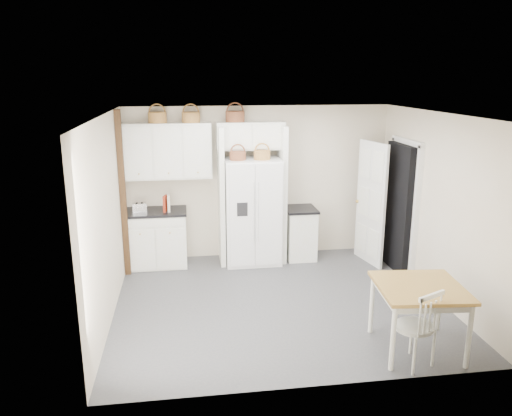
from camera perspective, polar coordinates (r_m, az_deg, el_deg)
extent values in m
plane|color=#3C3D42|center=(7.15, 2.60, -10.64)|extent=(4.50, 4.50, 0.00)
plane|color=white|center=(6.47, 2.87, 10.62)|extent=(4.50, 4.50, 0.00)
plane|color=beige|center=(8.61, 0.22, 2.96)|extent=(4.50, 0.00, 4.50)
plane|color=beige|center=(6.66, -16.67, -1.26)|extent=(0.00, 4.00, 4.00)
plane|color=beige|center=(7.44, 20.00, 0.14)|extent=(0.00, 4.00, 4.00)
cube|color=white|center=(8.35, -0.45, -0.35)|extent=(0.91, 0.74, 1.77)
cube|color=white|center=(8.47, -11.28, -3.49)|extent=(0.97, 0.62, 0.90)
cube|color=white|center=(8.68, 5.05, -2.98)|extent=(0.48, 0.58, 0.85)
cube|color=olive|center=(6.14, 17.96, -11.83)|extent=(1.03, 1.03, 0.79)
cube|color=white|center=(5.80, 17.65, -12.80)|extent=(0.57, 0.55, 0.91)
cube|color=black|center=(8.33, -11.44, -0.41)|extent=(1.02, 0.66, 0.04)
cube|color=black|center=(8.55, 5.12, -0.13)|extent=(0.52, 0.62, 0.04)
cube|color=silver|center=(8.24, -13.17, 0.03)|extent=(0.24, 0.15, 0.15)
cube|color=maroon|center=(8.21, -10.31, 0.51)|extent=(0.08, 0.18, 0.26)
cube|color=beige|center=(8.21, -9.97, 0.54)|extent=(0.05, 0.18, 0.27)
cylinder|color=brown|center=(8.20, -11.21, 10.11)|extent=(0.29, 0.29, 0.17)
cylinder|color=brown|center=(8.19, -7.45, 10.24)|extent=(0.29, 0.29, 0.17)
cylinder|color=#542810|center=(8.23, -2.41, 10.40)|extent=(0.31, 0.31, 0.17)
cylinder|color=#542810|center=(8.02, -2.10, 5.99)|extent=(0.26, 0.26, 0.14)
cylinder|color=brown|center=(8.07, 0.69, 6.07)|extent=(0.27, 0.27, 0.14)
cube|color=white|center=(8.25, -10.02, 6.45)|extent=(1.40, 0.34, 0.90)
cube|color=white|center=(8.29, -0.63, 8.28)|extent=(1.12, 0.34, 0.45)
cube|color=white|center=(8.28, -4.00, 1.38)|extent=(0.08, 0.60, 2.30)
cube|color=white|center=(8.41, 2.95, 1.61)|extent=(0.08, 0.60, 2.30)
cube|color=black|center=(7.95, -14.97, 1.44)|extent=(0.09, 0.09, 2.60)
cube|color=black|center=(8.34, 16.11, 0.03)|extent=(0.18, 0.85, 2.05)
cube|color=white|center=(8.50, 12.99, 0.51)|extent=(0.21, 0.79, 2.05)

